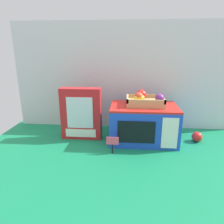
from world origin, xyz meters
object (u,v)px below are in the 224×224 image
object	(u,v)px
food_groups_crate	(145,100)
loose_toy_apple	(197,137)
toy_microwave	(143,123)
cookie_set_box	(81,114)
price_sign	(112,143)

from	to	relation	value
food_groups_crate	loose_toy_apple	size ratio (longest dim) A/B	3.52
food_groups_crate	toy_microwave	bearing A→B (deg)	-100.61
cookie_set_box	toy_microwave	bearing A→B (deg)	-1.40
toy_microwave	food_groups_crate	bearing A→B (deg)	79.39
loose_toy_apple	cookie_set_box	bearing A→B (deg)	179.58
food_groups_crate	price_sign	distance (m)	0.34
food_groups_crate	cookie_set_box	world-z (taller)	cookie_set_box
toy_microwave	price_sign	bearing A→B (deg)	-133.11
toy_microwave	price_sign	xyz separation A→B (m)	(-0.18, -0.20, -0.05)
toy_microwave	price_sign	distance (m)	0.27
cookie_set_box	price_sign	bearing A→B (deg)	-42.95
toy_microwave	price_sign	world-z (taller)	toy_microwave
price_sign	cookie_set_box	bearing A→B (deg)	137.05
price_sign	food_groups_crate	bearing A→B (deg)	48.57
cookie_set_box	food_groups_crate	bearing A→B (deg)	0.73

